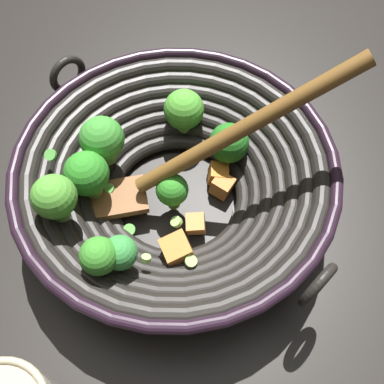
# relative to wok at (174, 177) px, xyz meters

# --- Properties ---
(ground_plane) EXTENTS (4.00, 4.00, 0.00)m
(ground_plane) POSITION_rel_wok_xyz_m (0.00, -0.00, -0.06)
(ground_plane) COLOR black
(wok) EXTENTS (0.38, 0.41, 0.22)m
(wok) POSITION_rel_wok_xyz_m (0.00, 0.00, 0.00)
(wok) COLOR black
(wok) RESTS_ON ground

